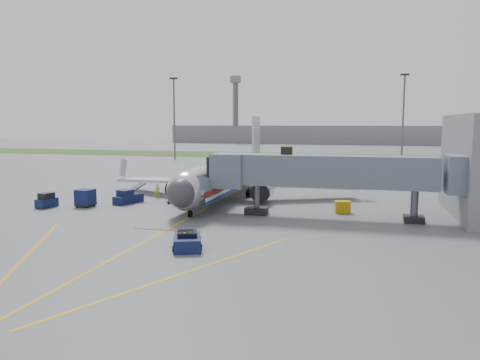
% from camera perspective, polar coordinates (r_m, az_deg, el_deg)
% --- Properties ---
extents(ground, '(400.00, 400.00, 0.00)m').
position_cam_1_polar(ground, '(44.51, -7.01, -4.98)').
color(ground, '#565659').
rests_on(ground, ground).
extents(grass_strip, '(300.00, 25.00, 0.01)m').
position_cam_1_polar(grass_strip, '(131.74, 7.67, 2.93)').
color(grass_strip, '#2D4C1E').
rests_on(grass_strip, ground).
extents(apron_markings, '(21.52, 50.00, 0.01)m').
position_cam_1_polar(apron_markings, '(37.92, -11.18, -7.16)').
color(apron_markings, gold).
rests_on(apron_markings, ground).
extents(airliner, '(32.10, 35.67, 10.25)m').
position_cam_1_polar(airliner, '(58.35, -1.49, 0.54)').
color(airliner, silver).
rests_on(airliner, ground).
extents(jet_bridge, '(25.30, 4.00, 6.90)m').
position_cam_1_polar(jet_bridge, '(45.78, 10.45, 0.95)').
color(jet_bridge, slate).
rests_on(jet_bridge, ground).
extents(light_mast_left, '(2.00, 0.44, 20.40)m').
position_cam_1_polar(light_mast_left, '(119.72, -8.02, 7.68)').
color(light_mast_left, '#595B60').
rests_on(light_mast_left, ground).
extents(light_mast_right, '(2.00, 0.44, 20.40)m').
position_cam_1_polar(light_mast_right, '(115.75, 19.28, 7.39)').
color(light_mast_right, '#595B60').
rests_on(light_mast_right, ground).
extents(distant_terminal, '(120.00, 14.00, 8.00)m').
position_cam_1_polar(distant_terminal, '(212.10, 7.70, 5.52)').
color(distant_terminal, slate).
rests_on(distant_terminal, ground).
extents(control_tower, '(4.00, 4.00, 30.00)m').
position_cam_1_polar(control_tower, '(213.13, -0.54, 9.17)').
color(control_tower, '#595B60').
rests_on(control_tower, ground).
extents(pushback_tug, '(2.93, 3.63, 1.31)m').
position_cam_1_polar(pushback_tug, '(34.71, -6.44, -7.47)').
color(pushback_tug, '#0D0D39').
rests_on(pushback_tug, ground).
extents(baggage_tug, '(1.53, 2.46, 1.61)m').
position_cam_1_polar(baggage_tug, '(55.30, -22.51, -2.37)').
color(baggage_tug, '#0D0D39').
rests_on(baggage_tug, ground).
extents(baggage_cart_a, '(1.91, 1.91, 1.83)m').
position_cam_1_polar(baggage_cart_a, '(52.92, -6.75, -2.04)').
color(baggage_cart_a, '#0D0D39').
rests_on(baggage_cart_a, ground).
extents(baggage_cart_b, '(1.83, 1.83, 1.91)m').
position_cam_1_polar(baggage_cart_b, '(54.33, -18.33, -2.07)').
color(baggage_cart_b, '#0D0D39').
rests_on(baggage_cart_b, ground).
extents(baggage_cart_c, '(1.85, 1.85, 1.60)m').
position_cam_1_polar(baggage_cart_c, '(55.01, -13.81, -1.98)').
color(baggage_cart_c, '#0D0D39').
rests_on(baggage_cart_c, ground).
extents(belt_loader, '(2.40, 4.48, 2.12)m').
position_cam_1_polar(belt_loader, '(55.35, -13.42, -2.21)').
color(belt_loader, '#0D0D39').
rests_on(belt_loader, ground).
extents(ground_power_cart, '(1.68, 1.29, 1.21)m').
position_cam_1_polar(ground_power_cart, '(49.20, 12.38, -3.23)').
color(ground_power_cart, '#E2A10D').
rests_on(ground_power_cart, ground).
extents(ramp_worker, '(0.70, 0.55, 1.69)m').
position_cam_1_polar(ramp_worker, '(58.71, -10.02, -1.29)').
color(ramp_worker, '#BACB17').
rests_on(ramp_worker, ground).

